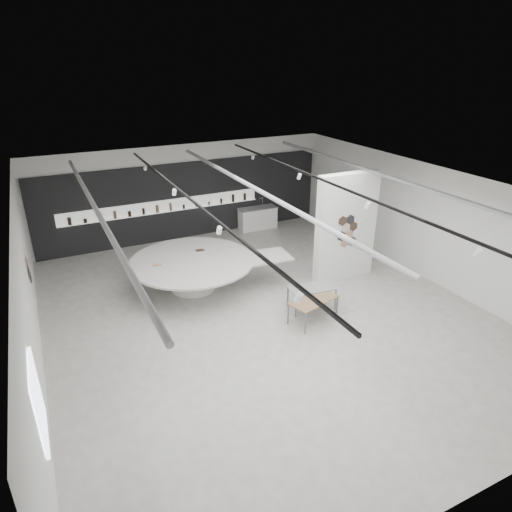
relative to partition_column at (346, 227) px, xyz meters
name	(u,v)px	position (x,y,z in m)	size (l,w,h in m)	color
room	(262,249)	(-3.59, -1.00, 0.27)	(12.02, 14.02, 3.82)	#BBB8B0
back_wall_display	(185,201)	(-3.58, 5.94, -0.26)	(11.80, 0.27, 3.10)	black
partition_column	(346,227)	(0.00, 0.00, 0.00)	(2.20, 0.38, 3.60)	white
display_island	(195,270)	(-4.78, 1.41, -1.14)	(5.22, 4.29, 1.02)	white
sample_table_wood	(313,301)	(-2.44, -1.94, -1.18)	(1.58, 1.08, 0.67)	olive
sample_table_stone	(312,289)	(-2.11, -1.35, -1.16)	(1.43, 0.83, 0.70)	gray
kitchen_counter	(258,218)	(-0.50, 5.51, -1.33)	(1.68, 0.70, 1.31)	white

